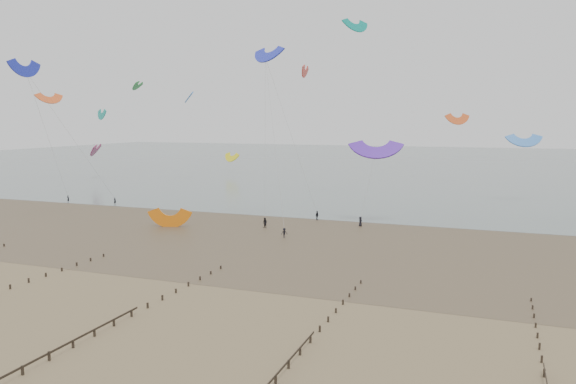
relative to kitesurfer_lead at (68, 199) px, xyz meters
The scene contains 7 objects.
ground 75.24m from the kitesurfer_lead, 42.86° to the right, with size 500.00×500.00×0.00m, color brown.
sea_and_shore 53.76m from the kitesurfer_lead, 18.19° to the right, with size 500.00×665.00×0.03m.
groynes 91.81m from the kitesurfer_lead, 49.90° to the right, with size 72.16×50.16×1.00m.
kitesurfer_lead is the anchor object (origin of this frame).
kitesurfers 77.70m from the kitesurfer_lead, ahead, with size 102.48×30.32×1.86m.
grounded_kite 41.63m from the kitesurfer_lead, 24.60° to the right, with size 6.52×3.42×4.97m, color orange, non-canonical shape.
kites_airborne 60.54m from the kitesurfer_lead, 44.50° to the left, with size 252.19×111.04×41.13m.
Camera 1 is at (36.14, -49.45, 18.70)m, focal length 35.00 mm.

